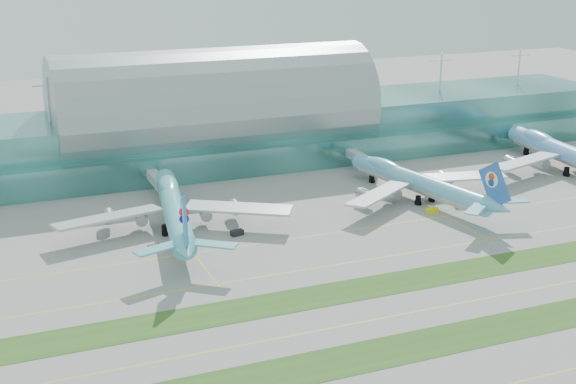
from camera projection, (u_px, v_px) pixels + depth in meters
name	position (u px, v px, depth m)	size (l,w,h in m)	color
ground	(373.00, 290.00, 194.54)	(700.00, 700.00, 0.00)	gray
terminal	(215.00, 125.00, 303.97)	(340.00, 69.10, 36.00)	#3D7A75
grass_strip_near	(435.00, 342.00, 169.81)	(420.00, 12.00, 0.08)	#2D591E
grass_strip_far	(369.00, 287.00, 196.30)	(420.00, 12.00, 0.08)	#2D591E
taxiline_b	(402.00, 314.00, 182.18)	(420.00, 0.35, 0.01)	yellow
taxiline_c	(341.00, 264.00, 210.43)	(420.00, 0.35, 0.01)	yellow
taxiline_d	(308.00, 236.00, 229.86)	(420.00, 0.35, 0.01)	yellow
airliner_b	(174.00, 208.00, 233.63)	(68.58, 78.62, 21.70)	#5BBDC9
airliner_c	(417.00, 181.00, 260.39)	(64.79, 74.43, 20.60)	#5EB3D0
airliner_d	(568.00, 153.00, 291.59)	(72.98, 83.11, 22.86)	#70B5F7
gse_c	(155.00, 248.00, 219.57)	(3.48, 2.02, 1.48)	black
gse_d	(237.00, 233.00, 230.52)	(3.65, 1.98, 1.58)	black
gse_e	(432.00, 210.00, 249.28)	(3.51, 1.99, 1.69)	yellow
gse_f	(461.00, 205.00, 254.47)	(3.61, 1.81, 1.69)	black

